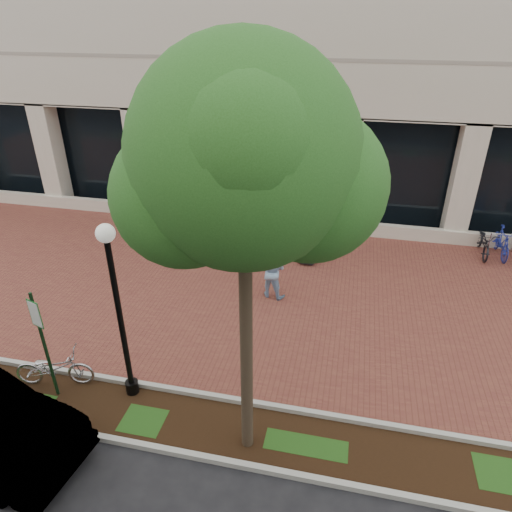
% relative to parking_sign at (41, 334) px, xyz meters
% --- Properties ---
extents(ground, '(120.00, 120.00, 0.00)m').
position_rel_parking_sign_xyz_m(ground, '(3.58, 5.12, -1.66)').
color(ground, black).
rests_on(ground, ground).
extents(brick_plaza, '(40.00, 9.00, 0.01)m').
position_rel_parking_sign_xyz_m(brick_plaza, '(3.58, 5.12, -1.66)').
color(brick_plaza, brown).
rests_on(brick_plaza, ground).
extents(planting_strip, '(40.00, 1.50, 0.01)m').
position_rel_parking_sign_xyz_m(planting_strip, '(3.58, -0.13, -1.66)').
color(planting_strip, black).
rests_on(planting_strip, ground).
extents(curb_plaza_side, '(40.00, 0.12, 0.12)m').
position_rel_parking_sign_xyz_m(curb_plaza_side, '(3.58, 0.62, -1.60)').
color(curb_plaza_side, '#B1B2A8').
rests_on(curb_plaza_side, ground).
extents(curb_street_side, '(40.00, 0.12, 0.12)m').
position_rel_parking_sign_xyz_m(curb_street_side, '(3.58, -0.88, -1.60)').
color(curb_street_side, '#B1B2A8').
rests_on(curb_street_side, ground).
extents(parking_sign, '(0.34, 0.07, 2.64)m').
position_rel_parking_sign_xyz_m(parking_sign, '(0.00, 0.00, 0.00)').
color(parking_sign, '#13341B').
rests_on(parking_sign, ground).
extents(lamppost, '(0.36, 0.36, 4.05)m').
position_rel_parking_sign_xyz_m(lamppost, '(1.57, 0.43, 0.63)').
color(lamppost, black).
rests_on(lamppost, ground).
extents(street_tree, '(3.83, 3.19, 7.28)m').
position_rel_parking_sign_xyz_m(street_tree, '(4.40, -0.31, 3.81)').
color(street_tree, '#4A3C2A').
rests_on(street_tree, ground).
extents(locked_bicycle, '(1.82, 0.98, 0.91)m').
position_rel_parking_sign_xyz_m(locked_bicycle, '(-0.19, 0.31, -1.21)').
color(locked_bicycle, '#B0B0B4').
rests_on(locked_bicycle, ground).
extents(pedestrian_left, '(0.84, 0.84, 1.96)m').
position_rel_parking_sign_xyz_m(pedestrian_left, '(1.94, 6.66, -0.68)').
color(pedestrian_left, slate).
rests_on(pedestrian_left, ground).
extents(pedestrian_mid, '(0.96, 0.82, 1.70)m').
position_rel_parking_sign_xyz_m(pedestrian_mid, '(3.83, 4.89, -0.81)').
color(pedestrian_mid, '#8EB1D4').
rests_on(pedestrian_mid, ground).
extents(pedestrian_right, '(0.85, 0.61, 1.63)m').
position_rel_parking_sign_xyz_m(pedestrian_right, '(4.61, 7.02, -0.85)').
color(pedestrian_right, '#29292E').
rests_on(pedestrian_right, ground).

